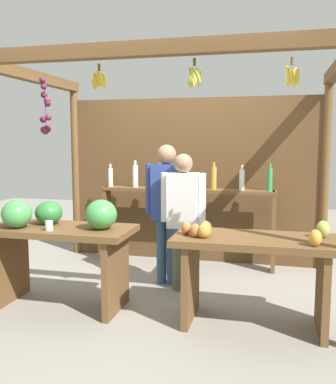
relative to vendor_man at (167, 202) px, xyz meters
The scene contains 7 objects.
ground_plane 0.94m from the vendor_man, 40.64° to the right, with size 12.00×12.00×0.00m, color gray.
market_stall 0.64m from the vendor_man, 78.93° to the left, with size 3.46×2.27×2.40m.
fruit_counter_left 1.24m from the vendor_man, 132.72° to the right, with size 1.40×0.64×1.06m.
fruit_counter_right 1.38m from the vendor_man, 41.74° to the right, with size 1.40×0.64×0.93m.
bottle_shelf_unit 0.75m from the vendor_man, 84.15° to the left, with size 2.22×0.22×1.35m.
vendor_man is the anchor object (origin of this frame).
vendor_woman 0.29m from the vendor_man, 38.50° to the right, with size 0.48×0.20×1.47m.
Camera 1 is at (1.05, -4.47, 1.61)m, focal length 40.12 mm.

